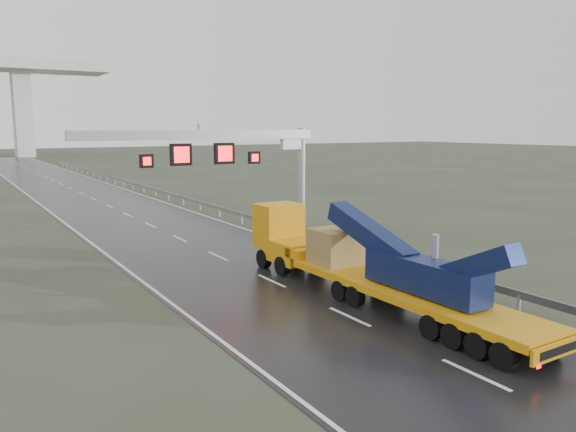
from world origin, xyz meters
TOP-DOWN VIEW (x-y plane):
  - ground at (0.00, 0.00)m, footprint 400.00×400.00m
  - road at (0.00, 40.00)m, footprint 11.00×200.00m
  - guardrail at (6.10, 30.00)m, footprint 0.20×140.00m
  - sign_gantry at (2.10, 17.99)m, footprint 14.90×1.20m
  - heavy_haul_truck at (2.05, 6.65)m, footprint 2.65×16.88m
  - exit_sign_pair at (7.11, 12.15)m, footprint 1.24×0.28m
  - striped_barrier at (8.00, 14.00)m, footprint 0.71×0.55m

SIDE VIEW (x-z plane):
  - ground at x=0.00m, z-range 0.00..0.00m
  - road at x=0.00m, z-range 0.00..0.02m
  - striped_barrier at x=8.00m, z-range 0.00..1.07m
  - guardrail at x=6.10m, z-range 0.00..1.40m
  - exit_sign_pair at x=7.11m, z-range 0.43..2.57m
  - heavy_haul_truck at x=2.05m, z-range -0.45..3.51m
  - sign_gantry at x=2.10m, z-range 1.90..9.33m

